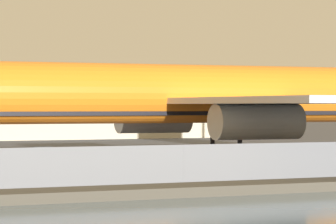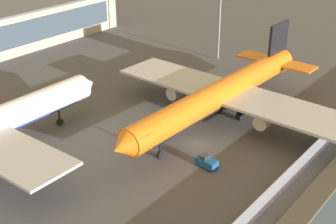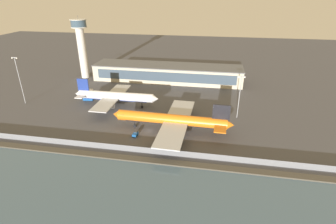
# 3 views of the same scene
# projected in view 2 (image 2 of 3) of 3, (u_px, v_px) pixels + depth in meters

# --- Properties ---
(ground_plane) EXTENTS (500.00, 500.00, 0.00)m
(ground_plane) POSITION_uv_depth(u_px,v_px,m) (195.00, 144.00, 73.53)
(ground_plane) COLOR #4C4C51
(shoreline_seawall) EXTENTS (320.00, 3.00, 0.50)m
(shoreline_seawall) POSITION_uv_depth(u_px,v_px,m) (321.00, 190.00, 61.99)
(shoreline_seawall) COLOR #474238
(shoreline_seawall) RESTS_ON ground
(perimeter_fence) EXTENTS (280.00, 0.10, 2.29)m
(perimeter_fence) POSITION_uv_depth(u_px,v_px,m) (290.00, 173.00, 64.10)
(perimeter_fence) COLOR slate
(perimeter_fence) RESTS_ON ground
(cargo_jet_orange) EXTENTS (49.35, 42.55, 13.40)m
(cargo_jet_orange) POSITION_uv_depth(u_px,v_px,m) (223.00, 93.00, 78.78)
(cargo_jet_orange) COLOR orange
(cargo_jet_orange) RESTS_ON ground
(baggage_tug) EXTENTS (1.84, 3.31, 1.80)m
(baggage_tug) POSITION_uv_depth(u_px,v_px,m) (207.00, 162.00, 67.30)
(baggage_tug) COLOR #19519E
(baggage_tug) RESTS_ON ground
(apron_light_mast_apron_west) EXTENTS (3.20, 0.40, 19.45)m
(apron_light_mast_apron_west) POSITION_uv_depth(u_px,v_px,m) (220.00, 12.00, 104.72)
(apron_light_mast_apron_west) COLOR #93969B
(apron_light_mast_apron_west) RESTS_ON ground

